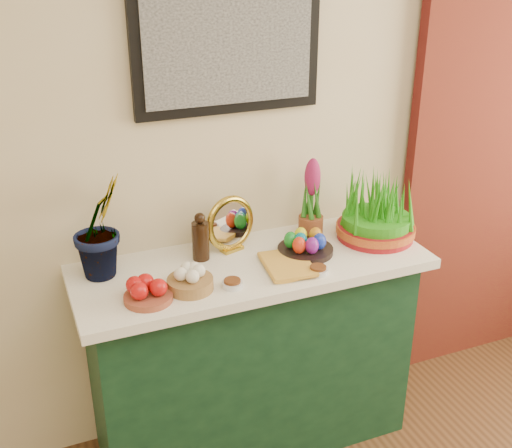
{
  "coord_description": "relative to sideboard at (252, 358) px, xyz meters",
  "views": [
    {
      "loc": [
        -0.88,
        -0.07,
        2.07
      ],
      "look_at": [
        -0.05,
        1.95,
        1.07
      ],
      "focal_mm": 45.0,
      "sensor_mm": 36.0,
      "label": 1
    }
  ],
  "objects": [
    {
      "name": "book",
      "position": [
        0.02,
        -0.1,
        0.48
      ],
      "size": [
        0.19,
        0.25,
        0.03
      ],
      "primitive_type": "imported",
      "rotation": [
        0.0,
        0.0,
        -0.12
      ],
      "color": "gold",
      "rests_on": "tablecloth"
    },
    {
      "name": "hyacinth_pink",
      "position": [
        0.32,
        0.13,
        0.62
      ],
      "size": [
        0.1,
        0.1,
        0.34
      ],
      "color": "brown",
      "rests_on": "tablecloth"
    },
    {
      "name": "sideboard",
      "position": [
        0.0,
        0.0,
        0.0
      ],
      "size": [
        1.3,
        0.45,
        0.85
      ],
      "primitive_type": "cube",
      "color": "#163D22",
      "rests_on": "ground"
    },
    {
      "name": "mirror",
      "position": [
        -0.04,
        0.13,
        0.58
      ],
      "size": [
        0.23,
        0.12,
        0.23
      ],
      "color": "#B6942E",
      "rests_on": "tablecloth"
    },
    {
      "name": "wheatgrass_sabzeh",
      "position": [
        0.56,
        -0.0,
        0.58
      ],
      "size": [
        0.33,
        0.33,
        0.27
      ],
      "color": "maroon",
      "rests_on": "tablecloth"
    },
    {
      "name": "apple_bowl",
      "position": [
        -0.45,
        -0.14,
        0.5
      ],
      "size": [
        0.22,
        0.22,
        0.09
      ],
      "color": "brown",
      "rests_on": "tablecloth"
    },
    {
      "name": "egg_plate",
      "position": [
        0.23,
        -0.02,
        0.5
      ],
      "size": [
        0.28,
        0.28,
        0.09
      ],
      "color": "black",
      "rests_on": "tablecloth"
    },
    {
      "name": "vinegar_cruet",
      "position": [
        -0.18,
        0.09,
        0.55
      ],
      "size": [
        0.07,
        0.07,
        0.2
      ],
      "color": "black",
      "rests_on": "tablecloth"
    },
    {
      "name": "tablecloth",
      "position": [
        0.0,
        0.0,
        0.45
      ],
      "size": [
        1.4,
        0.55,
        0.04
      ],
      "primitive_type": "cube",
      "color": "white",
      "rests_on": "sideboard"
    },
    {
      "name": "spice_dish_right",
      "position": [
        0.2,
        -0.19,
        0.48
      ],
      "size": [
        0.08,
        0.08,
        0.03
      ],
      "color": "silver",
      "rests_on": "tablecloth"
    },
    {
      "name": "garlic_basket",
      "position": [
        -0.29,
        -0.12,
        0.5
      ],
      "size": [
        0.2,
        0.2,
        0.09
      ],
      "color": "olive",
      "rests_on": "tablecloth"
    },
    {
      "name": "hyacinth_green",
      "position": [
        -0.55,
        0.12,
        0.72
      ],
      "size": [
        0.34,
        0.33,
        0.52
      ],
      "primitive_type": "imported",
      "rotation": [
        0.0,
        0.0,
        0.67
      ],
      "color": "#2A741E",
      "rests_on": "tablecloth"
    },
    {
      "name": "spice_dish_left",
      "position": [
        -0.14,
        -0.16,
        0.48
      ],
      "size": [
        0.08,
        0.08,
        0.03
      ],
      "color": "silver",
      "rests_on": "tablecloth"
    }
  ]
}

